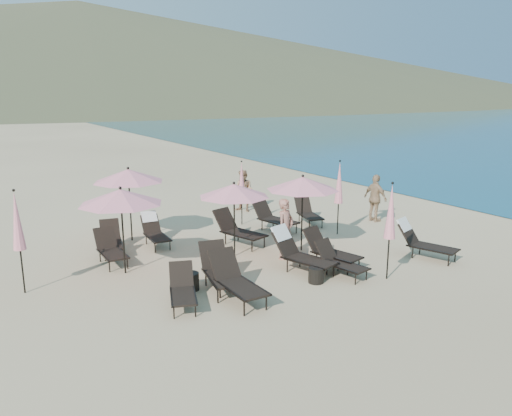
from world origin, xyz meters
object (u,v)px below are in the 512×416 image
lounger_4 (330,250)px  umbrella_closed_3 (242,180)px  lounger_5 (422,240)px  lounger_9 (238,229)px  lounger_11 (308,212)px  umbrella_open_1 (234,191)px  beachgoer_b (244,191)px  beachgoer_c (375,198)px  lounger_12 (340,261)px  umbrella_closed_1 (339,183)px  lounger_6 (111,239)px  beachgoer_a (285,229)px  umbrella_open_3 (128,176)px  lounger_7 (110,249)px  side_table_1 (316,275)px  umbrella_open_0 (121,197)px  umbrella_closed_2 (17,221)px  lounger_2 (236,280)px  lounger_8 (154,230)px  side_table_0 (191,281)px  umbrella_open_2 (303,184)px  lounger_0 (183,289)px  lounger_3 (299,251)px  lounger_1 (219,270)px  lounger_10 (273,217)px

lounger_4 → umbrella_closed_3: bearing=75.3°
lounger_5 → lounger_9: (-4.04, 3.95, -0.03)m
lounger_11 → umbrella_open_1: umbrella_open_1 is taller
beachgoer_b → beachgoer_c: size_ratio=0.95×
lounger_12 → umbrella_closed_1: 4.23m
lounger_11 → umbrella_closed_3: (-2.17, 1.16, 1.23)m
lounger_6 → lounger_11: bearing=8.3°
lounger_9 → beachgoer_a: (0.53, -1.91, 0.39)m
beachgoer_c → umbrella_open_3: bearing=70.9°
lounger_7 → side_table_1: bearing=-46.4°
lounger_7 → umbrella_open_0: bearing=-84.6°
umbrella_closed_2 → beachgoer_a: (6.96, -1.10, -0.92)m
lounger_2 → lounger_4: (3.43, 0.74, -0.04)m
lounger_8 → side_table_0: (-0.53, -4.09, -0.25)m
lounger_6 → umbrella_open_2: (5.11, -2.79, 1.68)m
lounger_7 → umbrella_open_1: bearing=-21.4°
lounger_0 → lounger_3: 3.64m
lounger_4 → umbrella_closed_1: umbrella_closed_1 is taller
lounger_11 → side_table_1: lounger_11 is taller
lounger_7 → lounger_8: (1.69, 1.05, 0.04)m
umbrella_open_1 → umbrella_open_0: bearing=175.5°
lounger_5 → umbrella_closed_1: (-0.54, 3.19, 1.27)m
lounger_4 → lounger_8: size_ratio=1.13×
beachgoer_b → umbrella_open_0: bearing=-83.7°
beachgoer_a → umbrella_closed_3: bearing=55.9°
lounger_1 → umbrella_open_2: umbrella_open_2 is taller
umbrella_open_0 → lounger_4: bearing=-24.7°
lounger_8 → side_table_0: bearing=-94.6°
lounger_3 → lounger_8: size_ratio=1.24×
umbrella_closed_2 → beachgoer_b: umbrella_closed_2 is taller
lounger_0 → umbrella_open_2: (4.75, 1.90, 1.71)m
beachgoer_a → lounger_4: bearing=-82.0°
lounger_12 → umbrella_open_3: bearing=110.9°
lounger_12 → beachgoer_c: beachgoer_c is taller
lounger_7 → side_table_1: size_ratio=3.92×
beachgoer_c → umbrella_open_2: bearing=103.8°
umbrella_open_0 → umbrella_open_3: (1.09, 2.91, 0.05)m
lounger_12 → lounger_3: bearing=120.6°
lounger_4 → beachgoer_b: beachgoer_b is taller
lounger_8 → beachgoer_c: size_ratio=0.89×
lounger_3 → lounger_6: bearing=116.2°
lounger_9 → lounger_8: bearing=132.6°
lounger_11 → side_table_1: (-3.38, -4.88, -0.22)m
umbrella_open_2 → umbrella_closed_2: 7.84m
umbrella_open_0 → umbrella_closed_3: bearing=28.3°
side_table_1 → umbrella_closed_2: bearing=154.3°
lounger_6 → lounger_10: size_ratio=0.87×
umbrella_open_3 → beachgoer_b: umbrella_open_3 is taller
lounger_10 → umbrella_open_3: size_ratio=0.78×
umbrella_open_3 → umbrella_closed_2: bearing=-140.3°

